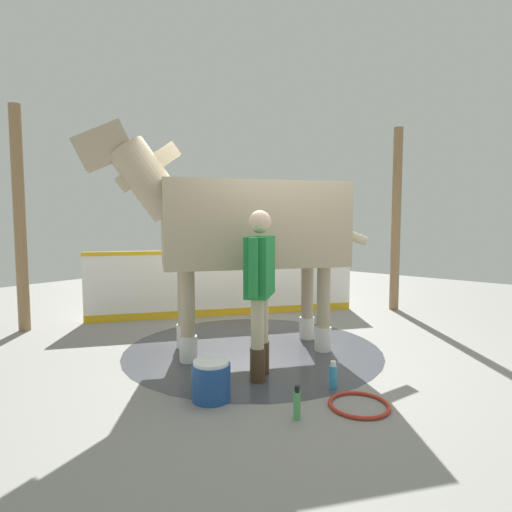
% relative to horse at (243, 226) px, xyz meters
% --- Properties ---
extents(ground_plane, '(16.00, 16.00, 0.02)m').
position_rel_horse_xyz_m(ground_plane, '(-0.39, -0.20, -1.53)').
color(ground_plane, gray).
extents(wet_patch, '(3.13, 3.13, 0.00)m').
position_rel_horse_xyz_m(wet_patch, '(-0.07, -0.10, -1.52)').
color(wet_patch, '#42444C').
rests_on(wet_patch, ground).
extents(barrier_wall, '(2.72, 3.66, 1.10)m').
position_rel_horse_xyz_m(barrier_wall, '(1.46, -1.22, -1.01)').
color(barrier_wall, white).
rests_on(barrier_wall, ground).
extents(roof_post_near, '(0.16, 0.16, 3.19)m').
position_rel_horse_xyz_m(roof_post_near, '(3.03, 1.35, 0.07)').
color(roof_post_near, olive).
rests_on(roof_post_near, ground).
extents(roof_post_far, '(0.16, 0.16, 3.19)m').
position_rel_horse_xyz_m(roof_post_far, '(-0.51, -3.49, 0.07)').
color(roof_post_far, olive).
rests_on(roof_post_far, ground).
extents(horse, '(2.33, 2.96, 2.67)m').
position_rel_horse_xyz_m(horse, '(0.00, 0.00, 0.00)').
color(horse, tan).
rests_on(horse, ground).
extents(handler, '(0.42, 0.61, 1.68)m').
position_rel_horse_xyz_m(handler, '(-0.73, 0.57, -0.55)').
color(handler, '#47331E').
rests_on(handler, ground).
extents(wash_bucket, '(0.34, 0.34, 0.35)m').
position_rel_horse_xyz_m(wash_bucket, '(-0.73, 1.26, -1.35)').
color(wash_bucket, '#1E478C').
rests_on(wash_bucket, ground).
extents(bottle_shampoo, '(0.08, 0.08, 0.26)m').
position_rel_horse_xyz_m(bottle_shampoo, '(-1.43, 0.34, -1.40)').
color(bottle_shampoo, '#3399CC').
rests_on(bottle_shampoo, ground).
extents(bottle_spray, '(0.06, 0.06, 0.27)m').
position_rel_horse_xyz_m(bottle_spray, '(-1.52, 1.07, -1.40)').
color(bottle_spray, '#4CA559').
rests_on(bottle_spray, ground).
extents(hose_coil, '(0.52, 0.52, 0.03)m').
position_rel_horse_xyz_m(hose_coil, '(-1.80, 0.55, -1.50)').
color(hose_coil, '#B72D1E').
rests_on(hose_coil, ground).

